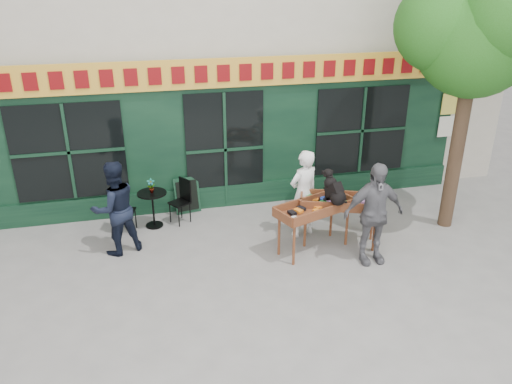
% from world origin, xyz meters
% --- Properties ---
extents(ground, '(80.00, 80.00, 0.00)m').
position_xyz_m(ground, '(0.00, 0.00, 0.00)').
color(ground, slate).
rests_on(ground, ground).
extents(street_tree, '(3.05, 2.90, 5.60)m').
position_xyz_m(street_tree, '(4.34, 0.36, 4.11)').
color(street_tree, '#382619').
rests_on(street_tree, ground).
extents(book_cart_center, '(1.62, 1.11, 0.99)m').
position_xyz_m(book_cart_center, '(1.24, -0.03, 0.82)').
color(book_cart_center, brown).
rests_on(book_cart_center, ground).
extents(dog, '(0.53, 0.68, 0.60)m').
position_xyz_m(dog, '(1.59, -0.08, 1.29)').
color(dog, black).
rests_on(dog, book_cart_center).
extents(woman, '(0.76, 0.63, 1.78)m').
position_xyz_m(woman, '(1.24, 0.62, 0.89)').
color(woman, white).
rests_on(woman, ground).
extents(book_cart_right, '(1.62, 1.12, 0.99)m').
position_xyz_m(book_cart_right, '(1.81, 0.10, 0.82)').
color(book_cart_right, brown).
rests_on(book_cart_right, ground).
extents(man_right, '(1.12, 0.49, 1.90)m').
position_xyz_m(man_right, '(2.11, -0.65, 0.95)').
color(man_right, '#5D5C61').
rests_on(man_right, ground).
extents(bistro_table, '(0.60, 0.60, 0.76)m').
position_xyz_m(bistro_table, '(-1.65, 1.68, 0.54)').
color(bistro_table, black).
rests_on(bistro_table, ground).
extents(bistro_chair_left, '(0.44, 0.43, 0.95)m').
position_xyz_m(bistro_chair_left, '(-2.29, 1.60, 0.56)').
color(bistro_chair_left, black).
rests_on(bistro_chair_left, ground).
extents(bistro_chair_right, '(0.50, 0.50, 0.95)m').
position_xyz_m(bistro_chair_right, '(-1.03, 1.78, 0.56)').
color(bistro_chair_right, black).
rests_on(bistro_chair_right, ground).
extents(potted_plant, '(0.16, 0.11, 0.30)m').
position_xyz_m(potted_plant, '(-1.65, 1.68, 0.92)').
color(potted_plant, gray).
rests_on(potted_plant, bistro_table).
extents(man_left, '(1.07, 0.96, 1.81)m').
position_xyz_m(man_left, '(-2.35, 0.78, 0.90)').
color(man_left, black).
rests_on(man_left, ground).
extents(chalkboard, '(0.58, 0.28, 0.79)m').
position_xyz_m(chalkboard, '(-0.89, 2.19, 0.40)').
color(chalkboard, black).
rests_on(chalkboard, ground).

